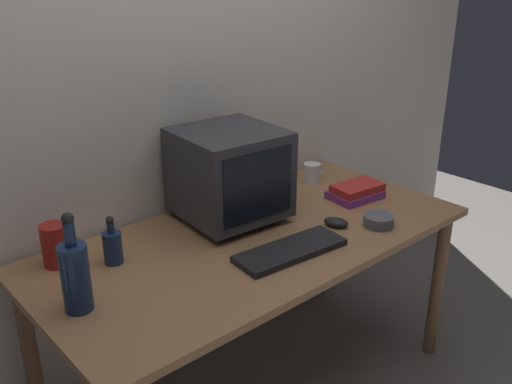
% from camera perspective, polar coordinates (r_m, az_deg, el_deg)
% --- Properties ---
extents(back_wall, '(4.00, 0.08, 2.50)m').
position_cam_1_polar(back_wall, '(2.34, -7.67, 10.80)').
color(back_wall, silver).
rests_on(back_wall, ground).
extents(desk, '(1.69, 0.81, 0.74)m').
position_cam_1_polar(desk, '(2.20, 0.00, -6.31)').
color(desk, '#9E7047').
rests_on(desk, ground).
extents(crt_monitor, '(0.41, 0.41, 0.37)m').
position_cam_1_polar(crt_monitor, '(2.23, -2.71, 1.82)').
color(crt_monitor, '#333338').
rests_on(crt_monitor, desk).
extents(keyboard, '(0.43, 0.19, 0.02)m').
position_cam_1_polar(keyboard, '(2.04, 3.56, -5.84)').
color(keyboard, black).
rests_on(keyboard, desk).
extents(computer_mouse, '(0.09, 0.11, 0.04)m').
position_cam_1_polar(computer_mouse, '(2.25, 8.06, -3.03)').
color(computer_mouse, black).
rests_on(computer_mouse, desk).
extents(bottle_tall, '(0.09, 0.09, 0.32)m').
position_cam_1_polar(bottle_tall, '(1.76, -17.73, -7.90)').
color(bottle_tall, navy).
rests_on(bottle_tall, desk).
extents(bottle_short, '(0.07, 0.07, 0.18)m').
position_cam_1_polar(bottle_short, '(2.01, -14.24, -5.26)').
color(bottle_short, navy).
rests_on(bottle_short, desk).
extents(book_stack, '(0.24, 0.18, 0.07)m').
position_cam_1_polar(book_stack, '(2.52, 10.04, 0.04)').
color(book_stack, '#843893').
rests_on(book_stack, desk).
extents(mug, '(0.12, 0.08, 0.09)m').
position_cam_1_polar(mug, '(2.68, 5.68, 1.95)').
color(mug, white).
rests_on(mug, desk).
extents(cd_spindle, '(0.12, 0.12, 0.04)m').
position_cam_1_polar(cd_spindle, '(2.28, 12.22, -2.83)').
color(cd_spindle, '#595B66').
rests_on(cd_spindle, desk).
extents(metal_canister, '(0.09, 0.09, 0.15)m').
position_cam_1_polar(metal_canister, '(2.05, -19.58, -5.05)').
color(metal_canister, '#A51E19').
rests_on(metal_canister, desk).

